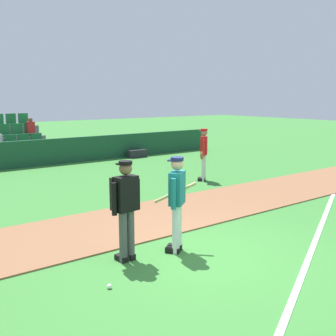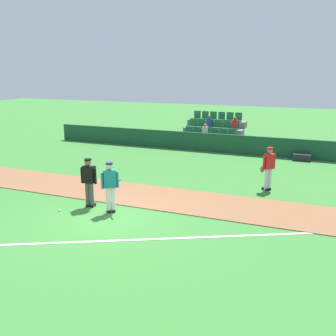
{
  "view_description": "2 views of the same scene",
  "coord_description": "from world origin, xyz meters",
  "px_view_note": "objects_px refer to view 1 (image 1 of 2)",
  "views": [
    {
      "loc": [
        -4.53,
        -5.16,
        2.82
      ],
      "look_at": [
        1.3,
        2.63,
        1.09
      ],
      "focal_mm": 43.19,
      "sensor_mm": 36.0,
      "label": 1
    },
    {
      "loc": [
        6.08,
        -10.03,
        4.74
      ],
      "look_at": [
        1.09,
        2.48,
        1.18
      ],
      "focal_mm": 40.17,
      "sensor_mm": 36.0,
      "label": 2
    }
  ],
  "objects_px": {
    "equipment_bag": "(137,154)",
    "runner_red_jersey": "(204,153)",
    "baseball": "(109,286)",
    "umpire_home_plate": "(125,205)",
    "batter_teal_jersey": "(177,200)"
  },
  "relations": [
    {
      "from": "equipment_bag",
      "to": "runner_red_jersey",
      "type": "bearing_deg",
      "value": -100.29
    },
    {
      "from": "umpire_home_plate",
      "to": "baseball",
      "type": "distance_m",
      "value": 1.44
    },
    {
      "from": "umpire_home_plate",
      "to": "equipment_bag",
      "type": "bearing_deg",
      "value": 56.62
    },
    {
      "from": "umpire_home_plate",
      "to": "equipment_bag",
      "type": "height_order",
      "value": "umpire_home_plate"
    },
    {
      "from": "baseball",
      "to": "equipment_bag",
      "type": "bearing_deg",
      "value": 55.7
    },
    {
      "from": "runner_red_jersey",
      "to": "baseball",
      "type": "distance_m",
      "value": 8.11
    },
    {
      "from": "runner_red_jersey",
      "to": "equipment_bag",
      "type": "xyz_separation_m",
      "value": [
        1.06,
        5.82,
        -0.78
      ]
    },
    {
      "from": "batter_teal_jersey",
      "to": "umpire_home_plate",
      "type": "distance_m",
      "value": 0.98
    },
    {
      "from": "batter_teal_jersey",
      "to": "equipment_bag",
      "type": "distance_m",
      "value": 11.74
    },
    {
      "from": "batter_teal_jersey",
      "to": "equipment_bag",
      "type": "height_order",
      "value": "batter_teal_jersey"
    },
    {
      "from": "equipment_bag",
      "to": "umpire_home_plate",
      "type": "bearing_deg",
      "value": -123.38
    },
    {
      "from": "batter_teal_jersey",
      "to": "baseball",
      "type": "height_order",
      "value": "batter_teal_jersey"
    },
    {
      "from": "runner_red_jersey",
      "to": "baseball",
      "type": "height_order",
      "value": "runner_red_jersey"
    },
    {
      "from": "umpire_home_plate",
      "to": "runner_red_jersey",
      "type": "height_order",
      "value": "same"
    },
    {
      "from": "umpire_home_plate",
      "to": "baseball",
      "type": "height_order",
      "value": "umpire_home_plate"
    }
  ]
}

